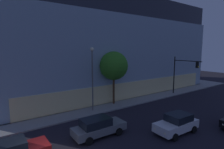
{
  "coord_description": "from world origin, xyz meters",
  "views": [
    {
      "loc": [
        -2.91,
        -10.82,
        7.51
      ],
      "look_at": [
        8.37,
        4.93,
        4.8
      ],
      "focal_mm": 28.86,
      "sensor_mm": 36.0,
      "label": 1
    }
  ],
  "objects": [
    {
      "name": "sidewalk_tree",
      "position": [
        11.22,
        8.52,
        5.33
      ],
      "size": [
        3.82,
        3.82,
        7.11
      ],
      "color": "#4E341E",
      "rests_on": "sidewalk_corner"
    },
    {
      "name": "modern_building",
      "position": [
        15.86,
        20.28,
        7.83
      ],
      "size": [
        38.27,
        22.62,
        15.81
      ],
      "color": "#4C4C51",
      "rests_on": "ground"
    },
    {
      "name": "street_lamp_sidewalk",
      "position": [
        7.5,
        7.72,
        4.97
      ],
      "size": [
        0.44,
        0.44,
        7.63
      ],
      "color": "#5D5D5D",
      "rests_on": "sidewalk_corner"
    },
    {
      "name": "sidewalk_corner",
      "position": [
        0.0,
        36.41,
        0.07
      ],
      "size": [
        80.0,
        60.0,
        0.15
      ],
      "primitive_type": "cube",
      "color": "gray",
      "rests_on": "ground"
    },
    {
      "name": "traffic_light_far_corner",
      "position": [
        22.93,
        5.9,
        4.25
      ],
      "size": [
        0.62,
        4.93,
        6.19
      ],
      "color": "black",
      "rests_on": "sidewalk_corner"
    },
    {
      "name": "car_grey",
      "position": [
        4.76,
        1.94,
        0.85
      ],
      "size": [
        4.77,
        2.1,
        1.66
      ],
      "color": "slate",
      "rests_on": "ground"
    },
    {
      "name": "car_white",
      "position": [
        10.91,
        -1.61,
        0.87
      ],
      "size": [
        4.34,
        2.22,
        1.72
      ],
      "color": "silver",
      "rests_on": "ground"
    }
  ]
}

